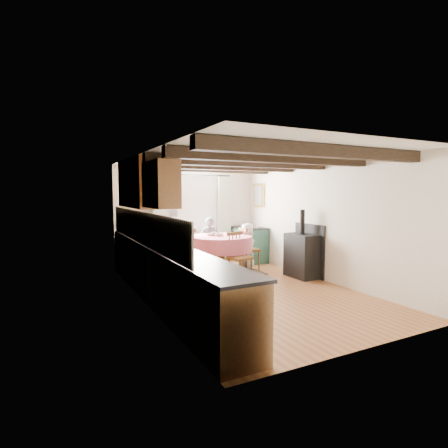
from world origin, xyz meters
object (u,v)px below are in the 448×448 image
chair_near (240,256)px  chair_left (183,252)px  cast_iron_stove (302,244)px  child_right (247,246)px  cup (213,234)px  aga_range (249,244)px  child_far (209,242)px  dining_table (221,254)px  chair_right (250,248)px

chair_near → chair_left: (-0.93, 0.83, 0.02)m
cast_iron_stove → child_right: cast_iron_stove is taller
cup → chair_near: bearing=-76.8°
child_right → cup: (-0.86, 0.02, 0.33)m
cup → aga_range: bearing=28.3°
chair_near → cup: size_ratio=10.39×
child_far → child_right: 0.98m
dining_table → chair_near: (0.06, -0.75, 0.08)m
chair_near → chair_right: chair_near is taller
chair_near → child_far: child_far is taller
cast_iron_stove → chair_right: bearing=115.1°
chair_near → cup: 0.95m
aga_range → child_far: 1.13m
child_far → chair_near: bearing=103.1°
dining_table → cast_iron_stove: (1.31, -1.15, 0.30)m
chair_right → dining_table: bearing=97.8°
chair_right → child_far: size_ratio=0.82×
child_far → child_right: size_ratio=1.10×
aga_range → child_right: 0.88m
chair_right → cast_iron_stove: bearing=-149.8°
chair_near → chair_right: size_ratio=1.01×
chair_right → cup: 0.97m
aga_range → child_far: (-1.12, -0.01, 0.14)m
dining_table → aga_range: (1.20, 0.82, 0.04)m
dining_table → cast_iron_stove: 1.77m
child_right → cup: child_right is taller
cast_iron_stove → chair_left: bearing=150.6°
cup → child_right: bearing=-1.2°
dining_table → chair_right: 0.76m
chair_left → aga_range: chair_left is taller
dining_table → child_right: bearing=6.5°
cast_iron_stove → child_far: bearing=122.1°
aga_range → cup: bearing=-151.7°
cup → dining_table: bearing=-35.6°
dining_table → aga_range: size_ratio=1.38×
chair_left → chair_right: 1.63m
chair_right → child_right: size_ratio=0.91×
aga_range → cup: size_ratio=10.48×
chair_left → chair_right: chair_left is taller
chair_near → aga_range: bearing=39.1°
chair_left → cast_iron_stove: 2.52m
dining_table → chair_left: chair_left is taller
child_far → cup: bearing=86.9°
chair_left → aga_range: size_ratio=1.04×
chair_right → aga_range: 0.91m
chair_near → cast_iron_stove: cast_iron_stove is taller
aga_range → child_far: size_ratio=0.84×
cast_iron_stove → cup: 1.92m
chair_right → cast_iron_stove: cast_iron_stove is taller
dining_table → child_far: child_far is taller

